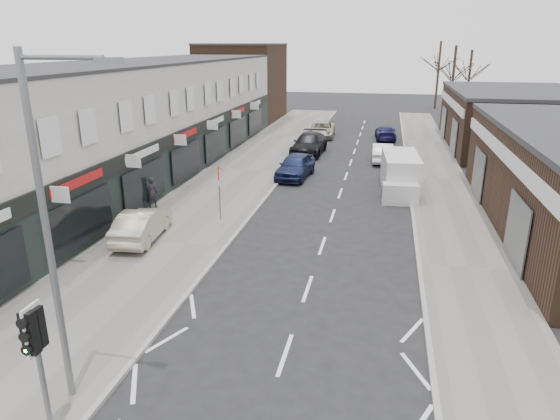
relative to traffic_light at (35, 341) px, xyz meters
The scene contains 21 objects.
ground 5.41m from the traffic_light, 24.61° to the left, with size 160.00×160.00×0.00m, color black.
pavement_left 24.24m from the traffic_light, 95.59° to the left, with size 5.50×64.00×0.12m, color slate.
pavement_right 26.18m from the traffic_light, 67.09° to the left, with size 3.50×64.00×0.12m, color slate.
shop_terrace_left 23.39m from the traffic_light, 112.93° to the left, with size 8.00×41.00×7.10m, color beige.
brick_block_far 47.91m from the traffic_light, 100.95° to the left, with size 8.00×10.00×8.00m, color #40291B.
right_unit_far 39.78m from the traffic_light, 64.86° to the left, with size 10.00×16.00×4.50m, color #39251A.
tree_far_a 51.84m from the traffic_light, 75.00° to the left, with size 3.60×3.60×8.00m, color #382D26, non-canonical shape.
tree_far_b 58.28m from the traffic_light, 74.15° to the left, with size 3.60×3.60×7.50m, color #382D26, non-canonical shape.
tree_far_c 63.39m from the traffic_light, 78.25° to the left, with size 3.60×3.60×8.50m, color #382D26, non-canonical shape.
traffic_light is the anchor object (origin of this frame).
street_lamp 2.52m from the traffic_light, 95.88° to the left, with size 2.23×0.22×8.00m.
warning_sign 14.04m from the traffic_light, 93.10° to the left, with size 0.12×0.80×2.70m.
white_van 22.57m from the traffic_light, 69.99° to the left, with size 2.28×5.62×2.14m.
sedan_on_pavement 11.47m from the traffic_light, 106.73° to the left, with size 1.42×4.08×1.34m, color #B2A58E.
pedestrian 15.85m from the traffic_light, 107.71° to the left, with size 0.59×0.39×1.61m, color black.
parked_car_left_a 23.06m from the traffic_light, 86.90° to the left, with size 1.82×4.51×1.54m, color #151E42.
parked_car_left_b 30.32m from the traffic_light, 88.11° to the left, with size 2.23×5.49×1.59m, color black.
parked_car_left_c 37.92m from the traffic_light, 88.49° to the left, with size 2.24×4.85×1.35m, color #B3AA8F.
parked_car_right_a 29.55m from the traffic_light, 77.07° to the left, with size 1.43×4.11×1.35m, color silver.
parked_car_right_b 29.82m from the traffic_light, 74.61° to the left, with size 1.56×3.88×1.32m, color black.
parked_car_right_c 38.40m from the traffic_light, 79.90° to the left, with size 1.74×4.29×1.24m, color #15143F.
Camera 1 is at (2.31, -9.58, 8.17)m, focal length 32.00 mm.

